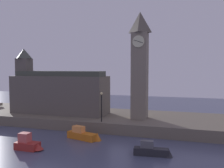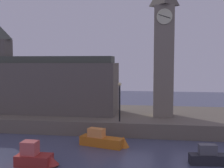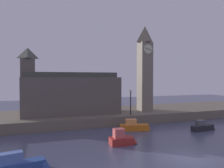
# 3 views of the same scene
# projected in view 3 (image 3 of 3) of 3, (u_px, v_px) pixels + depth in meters

# --- Properties ---
(ground_plane) EXTENTS (120.00, 120.00, 0.00)m
(ground_plane) POSITION_uv_depth(u_px,v_px,m) (189.00, 157.00, 19.97)
(ground_plane) COLOR #474C66
(far_embankment) EXTENTS (70.00, 12.00, 1.50)m
(far_embankment) POSITION_uv_depth(u_px,v_px,m) (115.00, 115.00, 38.82)
(far_embankment) COLOR #6B6051
(far_embankment) RESTS_ON ground
(clock_tower) EXTENTS (2.40, 2.45, 15.26)m
(clock_tower) POSITION_uv_depth(u_px,v_px,m) (145.00, 67.00, 39.06)
(clock_tower) COLOR slate
(clock_tower) RESTS_ON far_embankment
(parliament_hall) EXTENTS (15.55, 5.13, 10.50)m
(parliament_hall) POSITION_uv_depth(u_px,v_px,m) (68.00, 93.00, 35.07)
(parliament_hall) COLOR #5B544C
(parliament_hall) RESTS_ON far_embankment
(streetlamp) EXTENTS (0.36, 0.36, 4.04)m
(streetlamp) POSITION_uv_depth(u_px,v_px,m) (131.00, 99.00, 34.17)
(streetlamp) COLOR black
(streetlamp) RESTS_ON far_embankment
(boat_dinghy_red) EXTENTS (3.20, 1.42, 1.80)m
(boat_dinghy_red) POSITION_uv_depth(u_px,v_px,m) (123.00, 139.00, 23.91)
(boat_dinghy_red) COLOR maroon
(boat_dinghy_red) RESTS_ON ground
(boat_barge_dark) EXTENTS (3.99, 1.27, 1.52)m
(boat_barge_dark) POSITION_uv_depth(u_px,v_px,m) (204.00, 127.00, 30.28)
(boat_barge_dark) COLOR #232328
(boat_barge_dark) RESTS_ON ground
(boat_tour_blue) EXTENTS (4.74, 1.88, 1.70)m
(boat_tour_blue) POSITION_uv_depth(u_px,v_px,m) (21.00, 165.00, 16.82)
(boat_tour_blue) COLOR #2D4C93
(boat_tour_blue) RESTS_ON ground
(boat_patrol_orange) EXTENTS (4.75, 2.24, 1.66)m
(boat_patrol_orange) POSITION_uv_depth(u_px,v_px,m) (136.00, 126.00, 30.37)
(boat_patrol_orange) COLOR orange
(boat_patrol_orange) RESTS_ON ground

